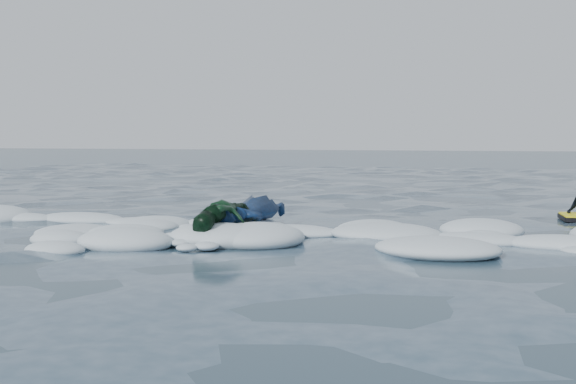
% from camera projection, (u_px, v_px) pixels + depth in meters
% --- Properties ---
extents(ground, '(120.00, 120.00, 0.00)m').
position_uv_depth(ground, '(158.00, 248.00, 7.49)').
color(ground, '#1B2942').
rests_on(ground, ground).
extents(foam_band, '(12.00, 3.10, 0.30)m').
position_uv_depth(foam_band, '(201.00, 236.00, 8.46)').
color(foam_band, silver).
rests_on(foam_band, ground).
extents(prone_woman_unit, '(0.90, 1.67, 0.42)m').
position_uv_depth(prone_woman_unit, '(247.00, 215.00, 8.67)').
color(prone_woman_unit, black).
rests_on(prone_woman_unit, ground).
extents(prone_child_unit, '(0.62, 1.18, 0.45)m').
position_uv_depth(prone_child_unit, '(222.00, 221.00, 8.00)').
color(prone_child_unit, black).
rests_on(prone_child_unit, ground).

